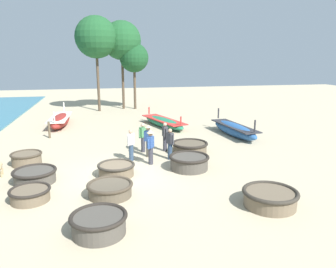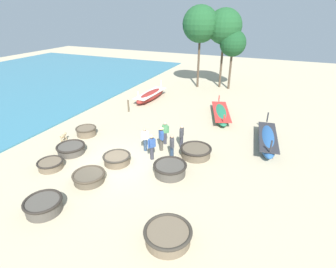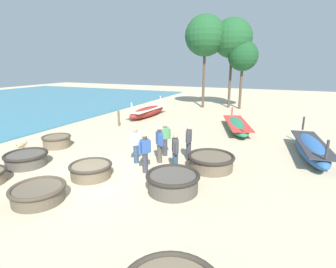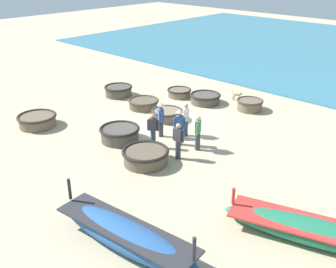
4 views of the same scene
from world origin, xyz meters
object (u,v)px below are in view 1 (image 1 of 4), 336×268
(fisherman_by_coracle, at_px, (143,137))
(fisherman_with_hat, at_px, (165,136))
(fisherman_standing_right, at_px, (151,145))
(coracle_tilted, at_px, (270,197))
(tree_rightmost, at_px, (134,58))
(long_boat_green_hull, at_px, (60,120))
(fisherman_hauling, at_px, (131,144))
(tree_left_mid, at_px, (122,41))
(tree_tall_back, at_px, (96,37))
(coracle_beside_post, at_px, (35,175))
(dog, at_px, (0,168))
(coracle_front_left, at_px, (116,169))
(coracle_front_right, at_px, (27,158))
(long_boat_blue_hull, at_px, (164,122))
(fisherman_standing_left, at_px, (148,139))
(coracle_weathered, at_px, (99,223))
(coracle_upturned, at_px, (189,162))
(fisherman_crouching, at_px, (170,143))
(long_boat_red_hull, at_px, (234,129))
(coracle_far_left, at_px, (110,189))
(mooring_post_inland, at_px, (49,130))
(coracle_nearest, at_px, (30,194))
(coracle_center, at_px, (190,147))

(fisherman_by_coracle, relative_size, fisherman_with_hat, 1.00)
(fisherman_standing_right, height_order, fisherman_by_coracle, fisherman_standing_right)
(coracle_tilted, bearing_deg, tree_rightmost, 95.71)
(long_boat_green_hull, xyz_separation_m, fisherman_standing_right, (5.20, -10.14, 0.55))
(fisherman_hauling, relative_size, tree_left_mid, 0.19)
(long_boat_green_hull, height_order, fisherman_hauling, fisherman_hauling)
(fisherman_by_coracle, relative_size, tree_tall_back, 0.18)
(coracle_beside_post, relative_size, dog, 2.56)
(fisherman_hauling, bearing_deg, coracle_front_left, -112.90)
(coracle_front_right, xyz_separation_m, fisherman_by_coracle, (5.67, 1.01, 0.52))
(long_boat_green_hull, bearing_deg, long_boat_blue_hull, -13.91)
(tree_tall_back, bearing_deg, fisherman_standing_left, -80.95)
(coracle_weathered, xyz_separation_m, coracle_upturned, (4.02, 4.87, 0.02))
(fisherman_crouching, bearing_deg, coracle_front_left, -147.21)
(tree_tall_back, bearing_deg, coracle_weathered, -90.16)
(coracle_front_left, distance_m, fisherman_with_hat, 4.31)
(coracle_front_left, xyz_separation_m, long_boat_green_hull, (-3.52, 11.34, 0.12))
(coracle_front_right, distance_m, fisherman_crouching, 6.85)
(fisherman_standing_left, bearing_deg, fisherman_crouching, -33.21)
(long_boat_red_hull, distance_m, fisherman_crouching, 6.54)
(tree_left_mid, bearing_deg, coracle_far_left, -95.53)
(coracle_front_right, relative_size, dog, 2.10)
(fisherman_with_hat, xyz_separation_m, dog, (-7.66, -2.30, -0.46))
(fisherman_by_coracle, height_order, mooring_post_inland, fisherman_by_coracle)
(long_boat_red_hull, bearing_deg, coracle_nearest, -144.65)
(coracle_weathered, distance_m, tree_left_mid, 24.15)
(coracle_weathered, relative_size, coracle_nearest, 1.17)
(coracle_weathered, distance_m, coracle_center, 8.66)
(coracle_tilted, distance_m, long_boat_green_hull, 17.59)
(coracle_front_right, distance_m, fisherman_standing_right, 5.90)
(coracle_beside_post, xyz_separation_m, fisherman_crouching, (6.02, 1.88, 0.54))
(coracle_front_left, distance_m, fisherman_standing_left, 3.05)
(tree_rightmost, height_order, tree_tall_back, tree_tall_back)
(coracle_weathered, xyz_separation_m, coracle_tilted, (5.72, 0.64, -0.01))
(dog, bearing_deg, fisherman_by_coracle, 20.04)
(fisherman_standing_right, xyz_separation_m, fisherman_crouching, (1.05, 0.56, -0.12))
(coracle_nearest, bearing_deg, fisherman_by_coracle, 48.23)
(dog, xyz_separation_m, mooring_post_inland, (1.12, 6.59, 0.16))
(long_boat_green_hull, xyz_separation_m, fisherman_by_coracle, (5.12, -8.02, 0.43))
(long_boat_green_hull, bearing_deg, fisherman_standing_left, -59.49)
(long_boat_blue_hull, bearing_deg, fisherman_with_hat, -100.23)
(coracle_weathered, xyz_separation_m, fisherman_standing_right, (2.42, 5.90, 0.63))
(fisherman_hauling, bearing_deg, coracle_weathered, -103.23)
(coracle_nearest, relative_size, mooring_post_inland, 1.36)
(fisherman_with_hat, distance_m, tree_left_mid, 16.32)
(coracle_front_left, xyz_separation_m, long_boat_red_hull, (7.84, 5.82, 0.12))
(fisherman_standing_left, relative_size, tree_tall_back, 0.20)
(coracle_tilted, bearing_deg, long_boat_red_hull, 73.87)
(long_boat_red_hull, bearing_deg, coracle_tilted, -106.13)
(coracle_front_right, xyz_separation_m, coracle_far_left, (3.74, -4.41, -0.04))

